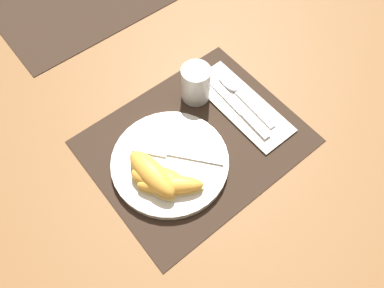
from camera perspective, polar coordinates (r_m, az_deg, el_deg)
The scene contains 11 objects.
ground_plane at distance 0.81m, azimuth 0.54°, elevation 0.36°, with size 3.00×3.00×0.00m, color olive.
placemat at distance 0.81m, azimuth 0.55°, elevation 0.43°, with size 0.44×0.36×0.00m.
plate at distance 0.78m, azimuth -3.38°, elevation -2.79°, with size 0.24×0.24×0.02m.
juice_glass at distance 0.85m, azimuth 0.58°, elevation 8.98°, with size 0.07×0.07×0.09m.
napkin at distance 0.87m, azimuth 7.55°, elevation 5.97°, with size 0.10×0.26×0.00m.
knife at distance 0.86m, azimuth 7.19°, elevation 5.36°, with size 0.03×0.20×0.01m.
spoon at distance 0.89m, azimuth 6.71°, elevation 8.27°, with size 0.04×0.19×0.01m.
fork at distance 0.78m, azimuth -3.19°, elevation -1.32°, with size 0.14×0.16×0.00m.
citrus_wedge_0 at distance 0.74m, azimuth -6.09°, elevation -4.60°, with size 0.06×0.13×0.04m.
citrus_wedge_1 at distance 0.74m, azimuth -5.12°, elevation -5.26°, with size 0.11×0.12×0.04m.
citrus_wedge_2 at distance 0.73m, azimuth -3.32°, elevation -6.25°, with size 0.13×0.12×0.03m.
Camera 1 is at (-0.26, -0.31, 0.71)m, focal length 35.00 mm.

